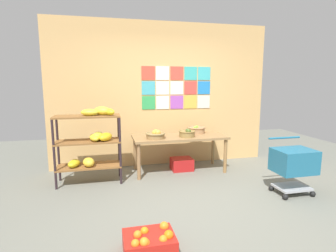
% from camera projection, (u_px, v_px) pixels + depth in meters
% --- Properties ---
extents(ground, '(9.69, 9.69, 0.00)m').
position_uv_depth(ground, '(192.00, 203.00, 3.60)').
color(ground, slate).
extents(back_wall_with_art, '(4.24, 0.07, 2.72)m').
position_uv_depth(back_wall_with_art, '(162.00, 95.00, 5.18)').
color(back_wall_with_art, tan).
rests_on(back_wall_with_art, ground).
extents(banana_shelf_unit, '(1.01, 0.44, 1.23)m').
position_uv_depth(banana_shelf_unit, '(92.00, 138.00, 4.24)').
color(banana_shelf_unit, '#2C1F24').
rests_on(banana_shelf_unit, ground).
extents(display_table, '(1.66, 0.68, 0.65)m').
position_uv_depth(display_table, '(179.00, 140.00, 4.84)').
color(display_table, olive).
rests_on(display_table, ground).
extents(fruit_basket_back_right, '(0.34, 0.34, 0.15)m').
position_uv_depth(fruit_basket_back_right, '(156.00, 135.00, 4.59)').
color(fruit_basket_back_right, olive).
rests_on(fruit_basket_back_right, display_table).
extents(fruit_basket_left, '(0.29, 0.29, 0.16)m').
position_uv_depth(fruit_basket_left, '(187.00, 133.00, 4.72)').
color(fruit_basket_left, olive).
rests_on(fruit_basket_left, display_table).
extents(fruit_basket_centre, '(0.34, 0.34, 0.14)m').
position_uv_depth(fruit_basket_centre, '(196.00, 130.00, 5.08)').
color(fruit_basket_centre, '#A77B51').
rests_on(fruit_basket_centre, display_table).
extents(produce_crate_under_table, '(0.39, 0.31, 0.22)m').
position_uv_depth(produce_crate_under_table, '(182.00, 164.00, 4.97)').
color(produce_crate_under_table, red).
rests_on(produce_crate_under_table, ground).
extents(orange_crate_foreground, '(0.48, 0.37, 0.24)m').
position_uv_depth(orange_crate_foreground, '(150.00, 243.00, 2.55)').
color(orange_crate_foreground, red).
rests_on(orange_crate_foreground, ground).
extents(shopping_cart, '(0.55, 0.47, 0.80)m').
position_uv_depth(shopping_cart, '(294.00, 163.00, 3.85)').
color(shopping_cart, black).
rests_on(shopping_cart, ground).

